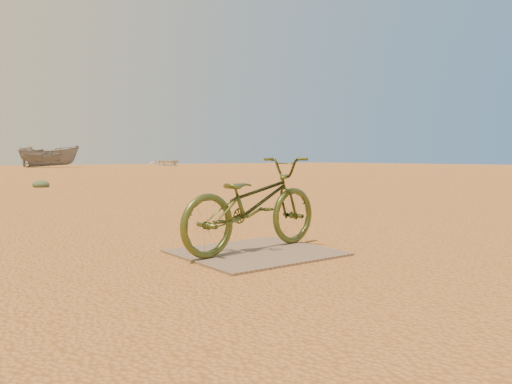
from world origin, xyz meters
TOP-DOWN VIEW (x-y plane):
  - ground at (0.00, 0.00)m, footprint 120.00×120.00m
  - plywood_board at (-0.35, -0.37)m, footprint 1.42×1.28m
  - bicycle at (-0.33, -0.28)m, footprint 1.82×0.84m
  - boat_mid_right at (9.02, 44.07)m, footprint 5.57×3.43m
  - boat_far_right at (21.78, 45.58)m, footprint 3.47×4.71m
  - kale_b at (0.71, 12.43)m, footprint 0.51×0.51m

SIDE VIEW (x-z plane):
  - ground at x=0.00m, z-range 0.00..0.00m
  - kale_b at x=0.71m, z-range -0.14..0.14m
  - plywood_board at x=-0.35m, z-range 0.00..0.02m
  - boat_far_right at x=21.78m, z-range 0.00..0.94m
  - bicycle at x=-0.33m, z-range 0.02..0.95m
  - boat_mid_right at x=9.02m, z-range 0.00..2.02m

